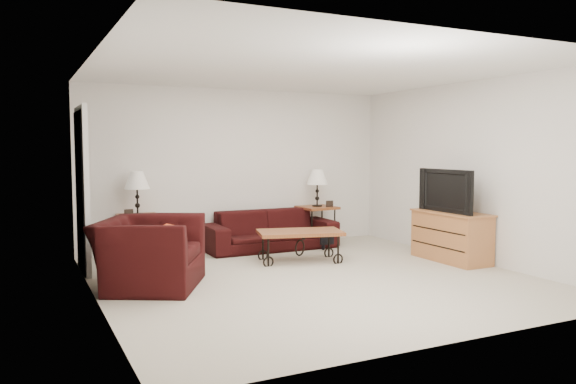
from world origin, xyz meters
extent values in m
plane|color=#BDB3A2|center=(0.00, 0.00, 0.00)|extent=(5.00, 5.00, 0.00)
cube|color=white|center=(0.00, 2.50, 1.25)|extent=(5.00, 0.02, 2.50)
cube|color=white|center=(0.00, -2.50, 1.25)|extent=(5.00, 0.02, 2.50)
cube|color=white|center=(-2.50, 0.00, 1.25)|extent=(0.02, 5.00, 2.50)
cube|color=white|center=(2.50, 0.00, 1.25)|extent=(0.02, 5.00, 2.50)
plane|color=white|center=(0.00, 0.00, 2.50)|extent=(5.00, 5.00, 0.00)
cube|color=black|center=(-2.47, 1.65, 1.02)|extent=(0.08, 0.94, 2.04)
imported|color=black|center=(0.33, 2.02, 0.30)|extent=(2.06, 0.80, 0.60)
cube|color=brown|center=(-1.66, 2.20, 0.31)|extent=(0.62, 0.62, 0.62)
cube|color=brown|center=(1.26, 2.20, 0.31)|extent=(0.59, 0.59, 0.61)
cube|color=black|center=(-1.81, 2.05, 0.67)|extent=(0.13, 0.03, 0.10)
cube|color=black|center=(1.41, 2.05, 0.66)|extent=(0.12, 0.03, 0.10)
cube|color=brown|center=(0.31, 0.97, 0.22)|extent=(1.27, 0.89, 0.43)
imported|color=black|center=(-1.88, 0.42, 0.39)|extent=(1.49, 1.56, 0.78)
cube|color=#B93B17|center=(-1.72, 0.37, 0.52)|extent=(0.25, 0.36, 0.35)
cube|color=#C17A47|center=(2.23, 0.08, 0.35)|extent=(0.48, 1.15, 0.69)
imported|color=black|center=(2.21, 0.08, 0.99)|extent=(0.14, 1.03, 0.59)
ellipsoid|color=black|center=(1.03, 1.58, 0.21)|extent=(0.39, 0.34, 0.43)
camera|label=1|loc=(-3.21, -5.93, 1.59)|focal=35.17mm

